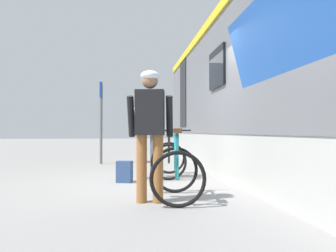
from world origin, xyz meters
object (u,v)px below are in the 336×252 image
object	(u,v)px
platform_sign_post	(101,109)
backpack_on_platform	(124,172)
train_car	(327,71)
cyclist_near_in_dark	(150,123)
bicycle_near_teal	(176,171)
bicycle_far_black	(169,158)
cyclist_far_in_white	(148,126)

from	to	relation	value
platform_sign_post	backpack_on_platform	bearing A→B (deg)	-78.95
train_car	platform_sign_post	distance (m)	6.26
cyclist_near_in_dark	backpack_on_platform	size ratio (longest dim) A/B	4.40
bicycle_near_teal	backpack_on_platform	world-z (taller)	bicycle_near_teal
train_car	backpack_on_platform	xyz separation A→B (m)	(-3.40, 1.01, -1.77)
cyclist_near_in_dark	bicycle_far_black	world-z (taller)	cyclist_near_in_dark
train_car	cyclist_near_in_dark	world-z (taller)	train_car
bicycle_near_teal	platform_sign_post	bearing A→B (deg)	105.17
cyclist_near_in_dark	backpack_on_platform	bearing A→B (deg)	101.09
bicycle_near_teal	backpack_on_platform	distance (m)	1.83
cyclist_far_in_white	backpack_on_platform	bearing A→B (deg)	-135.84
cyclist_near_in_dark	train_car	bearing A→B (deg)	14.78
bicycle_near_teal	backpack_on_platform	xyz separation A→B (m)	(-0.73, 1.67, -0.20)
bicycle_far_black	cyclist_far_in_white	bearing A→B (deg)	-153.46
cyclist_near_in_dark	bicycle_far_black	xyz separation A→B (m)	(0.56, 2.49, -0.65)
cyclist_near_in_dark	bicycle_near_teal	xyz separation A→B (m)	(0.38, 0.14, -0.65)
cyclist_far_in_white	platform_sign_post	size ratio (longest dim) A/B	0.73
cyclist_far_in_white	platform_sign_post	bearing A→B (deg)	110.20
train_car	bicycle_near_teal	xyz separation A→B (m)	(-2.67, -0.66, -1.56)
train_car	cyclist_far_in_white	size ratio (longest dim) A/B	9.30
backpack_on_platform	platform_sign_post	world-z (taller)	platform_sign_post
train_car	cyclist_near_in_dark	xyz separation A→B (m)	(-3.04, -0.80, -0.91)
bicycle_far_black	bicycle_near_teal	bearing A→B (deg)	-94.53
cyclist_far_in_white	backpack_on_platform	size ratio (longest dim) A/B	4.40
platform_sign_post	train_car	bearing A→B (deg)	-48.79
cyclist_far_in_white	backpack_on_platform	xyz separation A→B (m)	(-0.47, -0.46, -0.85)
cyclist_near_in_dark	bicycle_near_teal	distance (m)	0.77
bicycle_near_teal	train_car	bearing A→B (deg)	13.88
bicycle_far_black	backpack_on_platform	distance (m)	1.16
cyclist_far_in_white	bicycle_far_black	world-z (taller)	cyclist_far_in_white
cyclist_near_in_dark	cyclist_far_in_white	xyz separation A→B (m)	(0.12, 2.27, 0.00)
cyclist_far_in_white	bicycle_near_teal	world-z (taller)	cyclist_far_in_white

